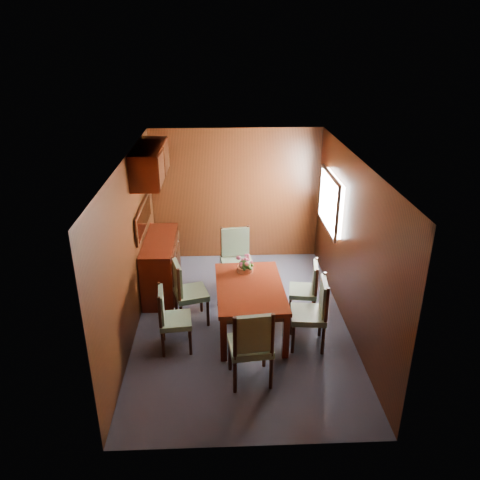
{
  "coord_description": "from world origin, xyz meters",
  "views": [
    {
      "loc": [
        -0.27,
        -5.76,
        3.84
      ],
      "look_at": [
        0.0,
        0.59,
        1.05
      ],
      "focal_mm": 35.0,
      "sensor_mm": 36.0,
      "label": 1
    }
  ],
  "objects_px": {
    "chair_left_near": "(170,316)",
    "chair_right_near": "(314,309)",
    "dining_table": "(250,292)",
    "flower_centerpiece": "(245,263)",
    "sideboard": "(161,265)",
    "chair_head": "(251,343)"
  },
  "relations": [
    {
      "from": "sideboard",
      "to": "chair_right_near",
      "type": "height_order",
      "value": "chair_right_near"
    },
    {
      "from": "dining_table",
      "to": "chair_left_near",
      "type": "distance_m",
      "value": 1.14
    },
    {
      "from": "sideboard",
      "to": "chair_head",
      "type": "distance_m",
      "value": 2.65
    },
    {
      "from": "flower_centerpiece",
      "to": "sideboard",
      "type": "bearing_deg",
      "value": 151.55
    },
    {
      "from": "sideboard",
      "to": "chair_right_near",
      "type": "distance_m",
      "value": 2.68
    },
    {
      "from": "dining_table",
      "to": "chair_right_near",
      "type": "bearing_deg",
      "value": -28.14
    },
    {
      "from": "sideboard",
      "to": "chair_left_near",
      "type": "xyz_separation_m",
      "value": [
        0.29,
        -1.56,
        0.05
      ]
    },
    {
      "from": "dining_table",
      "to": "flower_centerpiece",
      "type": "height_order",
      "value": "flower_centerpiece"
    },
    {
      "from": "dining_table",
      "to": "chair_head",
      "type": "distance_m",
      "value": 1.14
    },
    {
      "from": "flower_centerpiece",
      "to": "dining_table",
      "type": "bearing_deg",
      "value": -84.63
    },
    {
      "from": "chair_right_near",
      "to": "flower_centerpiece",
      "type": "distance_m",
      "value": 1.24
    },
    {
      "from": "chair_left_near",
      "to": "dining_table",
      "type": "bearing_deg",
      "value": 104.62
    },
    {
      "from": "dining_table",
      "to": "flower_centerpiece",
      "type": "relative_size",
      "value": 5.91
    },
    {
      "from": "chair_left_near",
      "to": "chair_head",
      "type": "relative_size",
      "value": 0.86
    },
    {
      "from": "chair_left_near",
      "to": "sideboard",
      "type": "bearing_deg",
      "value": -175.41
    },
    {
      "from": "dining_table",
      "to": "chair_left_near",
      "type": "height_order",
      "value": "chair_left_near"
    },
    {
      "from": "dining_table",
      "to": "flower_centerpiece",
      "type": "bearing_deg",
      "value": 93.42
    },
    {
      "from": "chair_left_near",
      "to": "chair_right_near",
      "type": "xyz_separation_m",
      "value": [
        1.89,
        -0.01,
        0.05
      ]
    },
    {
      "from": "sideboard",
      "to": "dining_table",
      "type": "relative_size",
      "value": 0.94
    },
    {
      "from": "sideboard",
      "to": "chair_head",
      "type": "height_order",
      "value": "chair_head"
    },
    {
      "from": "sideboard",
      "to": "chair_left_near",
      "type": "relative_size",
      "value": 1.56
    },
    {
      "from": "dining_table",
      "to": "chair_right_near",
      "type": "height_order",
      "value": "chair_right_near"
    }
  ]
}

